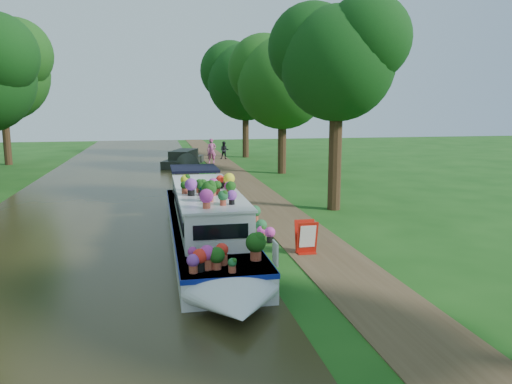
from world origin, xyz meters
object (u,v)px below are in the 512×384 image
(second_boat, at_px, (184,160))
(pedestrian_dark, at_px, (224,150))
(sandwich_board, at_px, (306,239))
(pedestrian_pink, at_px, (212,151))
(plant_boat, at_px, (207,221))

(second_boat, xyz_separation_m, pedestrian_dark, (3.65, 4.11, 0.28))
(sandwich_board, bearing_deg, pedestrian_pink, 90.79)
(pedestrian_dark, bearing_deg, plant_boat, -87.85)
(pedestrian_dark, bearing_deg, second_boat, -120.54)
(second_boat, height_order, pedestrian_pink, pedestrian_pink)
(plant_boat, bearing_deg, pedestrian_dark, 81.04)
(second_boat, distance_m, pedestrian_dark, 5.50)
(sandwich_board, relative_size, pedestrian_pink, 0.52)
(second_boat, bearing_deg, pedestrian_pink, 49.34)
(second_boat, relative_size, sandwich_board, 6.62)
(second_boat, xyz_separation_m, pedestrian_pink, (2.25, 1.29, 0.51))
(pedestrian_pink, bearing_deg, sandwich_board, -81.66)
(second_boat, height_order, sandwich_board, second_boat)
(second_boat, xyz_separation_m, sandwich_board, (2.40, -23.58, -0.01))
(sandwich_board, height_order, pedestrian_pink, pedestrian_pink)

